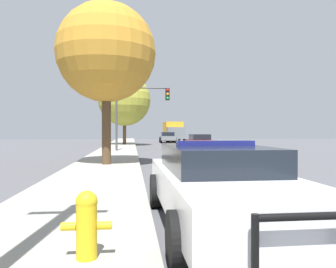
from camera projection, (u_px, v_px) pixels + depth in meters
The scene contains 9 objects.
sidewalk_left at pixel (63, 223), 5.48m from camera, with size 3.00×110.00×0.13m.
police_car at pixel (218, 183), 5.46m from camera, with size 2.11×5.15×1.43m.
fire_hydrant at pixel (87, 222), 3.77m from camera, with size 0.57×0.25×0.79m.
traffic_light at pixel (139, 104), 24.19m from camera, with size 4.00×0.35×4.78m.
car_background_oncoming at pixel (200, 141), 26.97m from camera, with size 1.97×4.62×1.29m.
car_background_distant at pixel (168, 137), 42.34m from camera, with size 2.15×4.36×1.38m.
box_truck at pixel (173, 131), 48.21m from camera, with size 2.65×7.83×2.84m.
tree_sidewalk_far at pixel (124, 100), 34.44m from camera, with size 5.50×5.50×7.46m.
tree_sidewalk_near at pixel (106, 53), 14.29m from camera, with size 4.33×4.33×7.05m.
Camera 1 is at (-3.94, -5.62, 1.61)m, focal length 35.00 mm.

